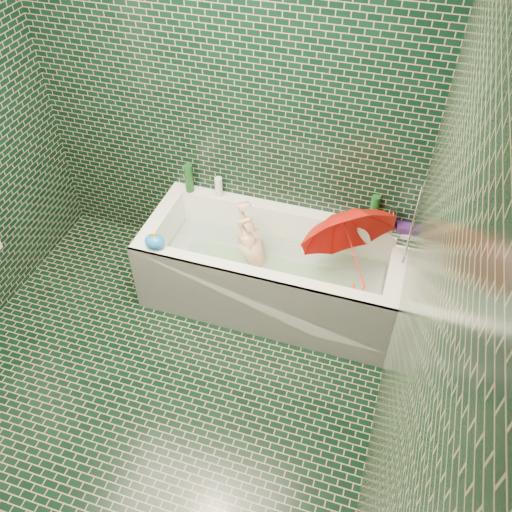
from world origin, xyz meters
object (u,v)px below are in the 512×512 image
(bath_toy, at_px, (155,241))
(rubber_duck, at_px, (380,224))
(bathtub, at_px, (271,277))
(umbrella, at_px, (353,250))
(child, at_px, (257,259))

(bath_toy, bearing_deg, rubber_duck, 38.36)
(bath_toy, bearing_deg, bathtub, 36.37)
(umbrella, xyz_separation_m, bath_toy, (-1.20, -0.31, 0.01))
(bathtub, bearing_deg, bath_toy, -156.64)
(bathtub, distance_m, rubber_duck, 0.81)
(rubber_duck, bearing_deg, child, -140.77)
(child, bearing_deg, bathtub, 50.97)
(bathtub, bearing_deg, child, 157.84)
(child, relative_size, bath_toy, 5.56)
(child, height_order, bath_toy, bath_toy)
(bathtub, distance_m, bath_toy, 0.84)
(child, relative_size, rubber_duck, 7.89)
(child, xyz_separation_m, umbrella, (0.63, -0.03, 0.29))
(rubber_duck, bearing_deg, bathtub, -134.19)
(umbrella, height_order, bath_toy, umbrella)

